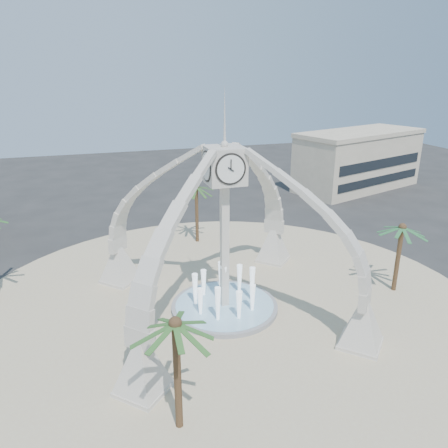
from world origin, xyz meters
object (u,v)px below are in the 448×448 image
object	(u,v)px
clock_tower	(225,229)
palm_east	(402,228)
palm_north	(196,188)
palm_south	(175,325)
fountain	(225,306)

from	to	relation	value
clock_tower	palm_east	distance (m)	14.25
clock_tower	palm_north	bearing A→B (deg)	84.04
palm_north	palm_south	world-z (taller)	palm_south
clock_tower	palm_south	bearing A→B (deg)	-119.00
fountain	palm_east	world-z (taller)	palm_east
clock_tower	palm_south	size ratio (longest dim) A/B	2.63
clock_tower	palm_north	world-z (taller)	clock_tower
fountain	palm_south	xyz separation A→B (m)	(-5.68, -10.24, 5.68)
palm_east	palm_south	bearing A→B (deg)	-155.85
clock_tower	palm_east	world-z (taller)	clock_tower
clock_tower	palm_south	world-z (taller)	clock_tower
palm_north	palm_east	bearing A→B (deg)	-50.28
clock_tower	palm_east	bearing A→B (deg)	-5.47
fountain	palm_north	size ratio (longest dim) A/B	1.20
fountain	palm_south	bearing A→B (deg)	-119.00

